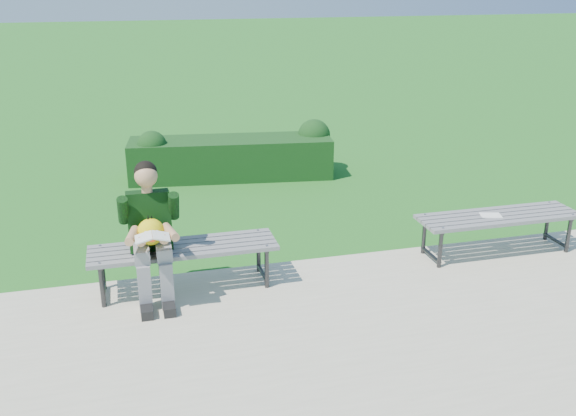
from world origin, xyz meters
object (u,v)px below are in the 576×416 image
bench_left (184,251)px  paper_sheet (491,215)px  hedge (234,156)px  bench_right (498,219)px  seated_boy (150,229)px

bench_left → paper_sheet: bench_left is taller
hedge → bench_right: size_ratio=1.76×
hedge → paper_sheet: (2.19, -3.61, 0.14)m
bench_left → paper_sheet: size_ratio=7.05×
hedge → bench_right: (2.29, -3.61, 0.08)m
bench_right → seated_boy: seated_boy is taller
bench_right → paper_sheet: size_ratio=7.05×
bench_right → seated_boy: 3.74m
bench_left → seated_boy: seated_boy is taller
hedge → seated_boy: size_ratio=2.40×
hedge → bench_right: bearing=-57.7°
bench_right → paper_sheet: 0.12m
hedge → seated_boy: bearing=-111.2°
hedge → bench_right: hedge is taller
paper_sheet → seated_boy: bearing=-178.7°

